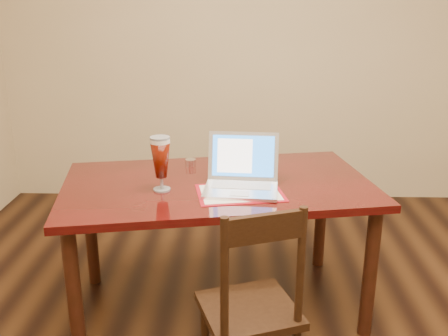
{
  "coord_description": "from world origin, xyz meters",
  "views": [
    {
      "loc": [
        -0.29,
        -1.66,
        1.64
      ],
      "look_at": [
        -0.36,
        0.77,
        0.83
      ],
      "focal_mm": 40.0,
      "sensor_mm": 36.0,
      "label": 1
    }
  ],
  "objects": [
    {
      "name": "dining_table",
      "position": [
        -0.39,
        0.79,
        0.67
      ],
      "size": [
        1.73,
        1.17,
        1.02
      ],
      "rotation": [
        0.0,
        0.0,
        0.18
      ],
      "color": "#450909",
      "rests_on": "ground"
    },
    {
      "name": "dining_chair",
      "position": [
        -0.22,
        0.13,
        0.43
      ],
      "size": [
        0.49,
        0.47,
        0.91
      ],
      "rotation": [
        0.0,
        0.0,
        0.34
      ],
      "color": "black",
      "rests_on": "ground"
    }
  ]
}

